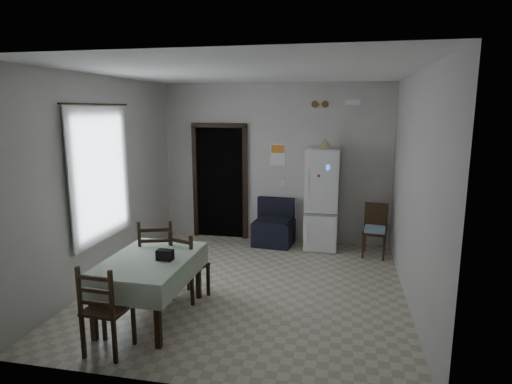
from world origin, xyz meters
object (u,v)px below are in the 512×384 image
object	(u,v)px
fridge	(322,199)
dining_chair_far_right	(190,265)
dining_chair_far_left	(158,257)
dining_chair_near_head	(107,307)
navy_seat	(274,223)
corner_chair	(375,231)
dining_table	(151,288)

from	to	relation	value
fridge	dining_chair_far_right	distance (m)	2.92
dining_chair_far_left	dining_chair_near_head	distance (m)	1.38
fridge	dining_chair_far_left	xyz separation A→B (m)	(-2.00, -2.43, -0.36)
navy_seat	dining_chair_near_head	bearing A→B (deg)	-100.06
corner_chair	dining_table	size ratio (longest dim) A/B	0.62
navy_seat	dining_chair_near_head	xyz separation A→B (m)	(-1.07, -3.80, 0.07)
dining_chair_far_right	dining_chair_near_head	distance (m)	1.42
dining_chair_far_right	dining_table	bearing A→B (deg)	85.24
navy_seat	dining_table	size ratio (longest dim) A/B	0.58
dining_chair_far_left	dining_chair_far_right	xyz separation A→B (m)	(0.44, -0.00, -0.07)
corner_chair	dining_chair_far_left	distance (m)	3.60
corner_chair	dining_chair_far_left	xyz separation A→B (m)	(-2.90, -2.13, 0.09)
dining_chair_far_right	dining_chair_near_head	world-z (taller)	dining_chair_near_head
dining_table	dining_chair_near_head	world-z (taller)	dining_chair_near_head
navy_seat	corner_chair	xyz separation A→B (m)	(1.75, -0.29, 0.03)
dining_chair_far_right	dining_chair_near_head	bearing A→B (deg)	94.09
dining_chair_near_head	dining_chair_far_right	bearing A→B (deg)	-101.99
dining_table	dining_chair_far_left	bearing A→B (deg)	106.64
corner_chair	dining_table	distance (m)	3.86
dining_table	dining_chair_far_left	distance (m)	0.65
dining_table	corner_chair	bearing A→B (deg)	45.63
navy_seat	corner_chair	bearing A→B (deg)	-3.78
corner_chair	dining_chair_near_head	distance (m)	4.51
corner_chair	dining_table	bearing A→B (deg)	-127.65
fridge	dining_chair_far_right	world-z (taller)	fridge
dining_chair_far_left	dining_chair_near_head	world-z (taller)	dining_chair_far_left
fridge	corner_chair	bearing A→B (deg)	-17.81
dining_chair_near_head	dining_table	bearing A→B (deg)	-94.53
fridge	dining_chair_near_head	world-z (taller)	fridge
dining_table	dining_chair_near_head	distance (m)	0.79
fridge	dining_table	size ratio (longest dim) A/B	1.25
dining_chair_far_left	corner_chair	bearing A→B (deg)	-161.59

